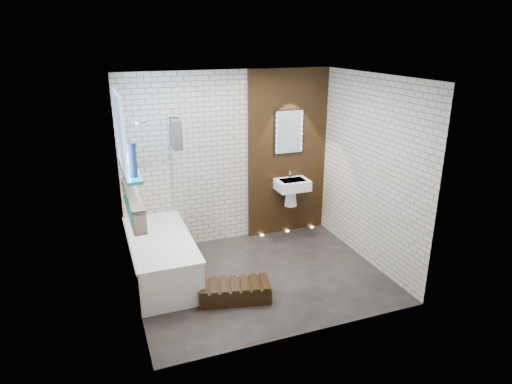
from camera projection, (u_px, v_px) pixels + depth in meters
name	position (u px, v px, depth m)	size (l,w,h in m)	color
ground	(260.00, 276.00, 5.98)	(3.20, 3.20, 0.00)	black
room_shell	(260.00, 184.00, 5.55)	(3.24, 3.20, 2.60)	#BBB094
walnut_panel	(288.00, 154.00, 6.99)	(1.30, 0.06, 2.60)	black
clerestory_window	(122.00, 141.00, 5.14)	(0.18, 1.00, 0.94)	#7FADE0
display_niche	(133.00, 203.00, 5.21)	(0.14, 1.30, 0.26)	teal
bathtub	(161.00, 257.00, 5.88)	(0.79, 1.74, 0.70)	white
bath_screen	(177.00, 174.00, 6.05)	(0.01, 0.78, 1.40)	white
towel	(176.00, 134.00, 5.77)	(0.11, 0.30, 0.39)	black
shower_head	(139.00, 122.00, 5.73)	(0.18, 0.18, 0.02)	silver
washbasin	(292.00, 188.00, 6.99)	(0.50, 0.36, 0.58)	white
led_mirror	(289.00, 132.00, 6.84)	(0.50, 0.02, 0.70)	black
walnut_step	(234.00, 292.00, 5.45)	(0.87, 0.38, 0.19)	black
niche_bottles	(133.00, 203.00, 5.33)	(0.05, 0.97, 0.14)	#B2561B
sill_vases	(131.00, 160.00, 5.22)	(0.18, 0.56, 0.38)	#141D39
floor_uplights	(287.00, 231.00, 7.36)	(0.96, 0.06, 0.01)	#FFD899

